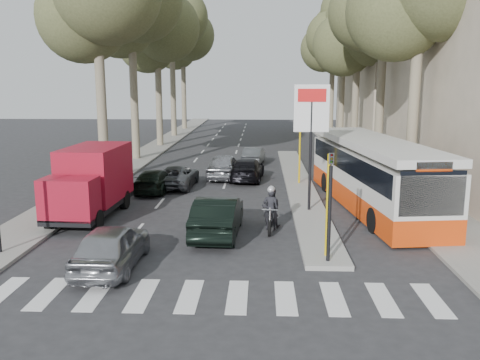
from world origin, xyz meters
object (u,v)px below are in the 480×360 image
Objects in this scene: silver_hatchback at (112,246)px; motorcycle at (271,209)px; dark_hatchback at (218,216)px; red_truck at (91,181)px; city_bus at (372,172)px.

motorcycle is (5.01, 4.45, 0.09)m from silver_hatchback.
dark_hatchback is 6.14m from red_truck.
city_bus is (12.29, 2.13, 0.10)m from red_truck.
silver_hatchback is 2.01× the size of motorcycle.
red_truck reaches higher than silver_hatchback.
dark_hatchback is 2.19m from motorcycle.
dark_hatchback is 2.18× the size of motorcycle.
silver_hatchback is 6.59m from red_truck.
red_truck is (-5.58, 2.41, 0.83)m from dark_hatchback.
silver_hatchback is at bearing -147.06° from city_bus.
red_truck is 0.46× the size of city_bus.
red_truck is at bearing -20.85° from dark_hatchback.
dark_hatchback is (3.00, 3.59, 0.04)m from silver_hatchback.
motorcycle is at bearing -137.67° from silver_hatchback.
city_bus is 5.92× the size of motorcycle.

